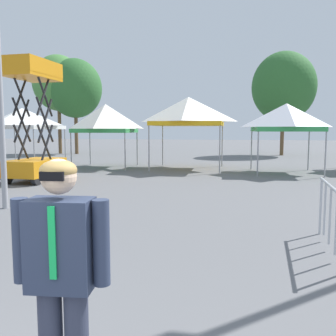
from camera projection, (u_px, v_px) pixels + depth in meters
name	position (u px, v px, depth m)	size (l,w,h in m)	color
canopy_tent_far_right	(22.00, 119.00, 19.93)	(3.50, 3.50, 3.16)	#9E9EA3
canopy_tent_far_left	(106.00, 118.00, 18.63)	(3.05, 3.05, 3.28)	#9E9EA3
canopy_tent_right_of_center	(188.00, 111.00, 17.80)	(3.49, 3.49, 3.57)	#9E9EA3
canopy_tent_behind_right	(286.00, 118.00, 16.11)	(3.05, 3.05, 3.13)	#9E9EA3
scissor_lift	(34.00, 146.00, 13.62)	(1.45, 2.33, 4.51)	black
person_foreground	(62.00, 272.00, 2.36)	(0.65, 0.29, 1.78)	#33384C
tree_behind_tents_left	(284.00, 87.00, 27.22)	(4.76, 4.76, 7.81)	brown
tree_behind_tents_right	(75.00, 88.00, 28.80)	(4.26, 4.26, 7.59)	brown
tree_behind_tents_center	(58.00, 83.00, 29.12)	(4.06, 4.06, 7.95)	brown
crowd_barrier_mid_lot	(331.00, 205.00, 5.77)	(0.17, 2.10, 1.08)	#B7BABF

